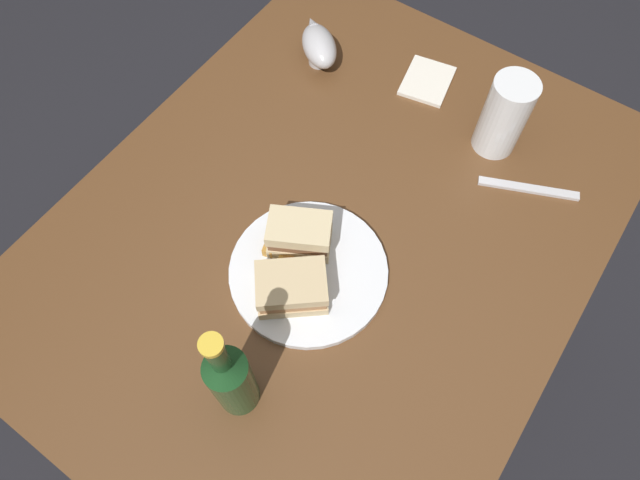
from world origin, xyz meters
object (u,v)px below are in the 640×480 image
sandwich_half_left (300,234)px  pint_glass (502,120)px  fork (528,188)px  cider_bottle (231,379)px  sandwich_half_right (292,288)px  gravy_boat (319,46)px  napkin (427,81)px  plate (308,272)px

sandwich_half_left → pint_glass: size_ratio=0.77×
fork → sandwich_half_left: bearing=27.2°
pint_glass → fork: bearing=-119.9°
cider_bottle → sandwich_half_right: bearing=8.7°
gravy_boat → fork: bearing=-94.9°
sandwich_half_left → pint_glass: (0.39, -0.17, 0.02)m
sandwich_half_right → napkin: 0.54m
sandwich_half_left → napkin: size_ratio=1.11×
sandwich_half_right → gravy_boat: (0.46, 0.26, -0.00)m
plate → sandwich_half_left: bearing=51.1°
sandwich_half_right → napkin: (0.53, 0.05, -0.04)m
cider_bottle → fork: cider_bottle is taller
napkin → sandwich_half_left: bearing=-179.1°
sandwich_half_right → cider_bottle: size_ratio=0.52×
plate → napkin: (0.48, 0.05, -0.00)m
plate → gravy_boat: bearing=32.7°
sandwich_half_right → fork: size_ratio=0.75×
cider_bottle → napkin: bearing=6.3°
sandwich_half_right → gravy_boat: bearing=30.1°
plate → cider_bottle: cider_bottle is taller
fork → pint_glass: bearing=-53.4°
gravy_boat → cider_bottle: size_ratio=0.50×
plate → napkin: 0.48m
gravy_boat → napkin: bearing=-70.0°
sandwich_half_left → pint_glass: pint_glass is taller
sandwich_half_right → gravy_boat: 0.53m
cider_bottle → fork: bearing=-18.8°
sandwich_half_left → gravy_boat: size_ratio=0.94×
pint_glass → gravy_boat: bearing=92.3°
plate → pint_glass: pint_glass is taller
pint_glass → cider_bottle: 0.65m
pint_glass → fork: 0.13m
plate → fork: plate is taller
sandwich_half_left → pint_glass: bearing=-23.7°
plate → pint_glass: bearing=-17.3°
sandwich_half_left → fork: (0.33, -0.27, -0.04)m
napkin → fork: (-0.12, -0.28, -0.00)m
cider_bottle → sandwich_half_left: bearing=15.5°
cider_bottle → napkin: (0.71, 0.08, -0.10)m
sandwich_half_left → cider_bottle: 0.27m
napkin → fork: size_ratio=0.61×
plate → sandwich_half_right: sandwich_half_right is taller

